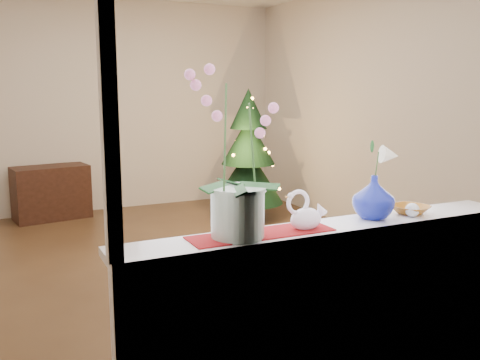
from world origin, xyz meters
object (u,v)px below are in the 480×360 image
object	(u,v)px
swan	(306,210)
side_table	(51,193)
blue_vase	(374,194)
paperweight	(412,210)
amber_dish	(410,210)
xmas_tree	(248,154)
orchid_pot	(238,153)

from	to	relation	value
swan	side_table	xyz separation A→B (m)	(-0.67, 4.64, -0.69)
blue_vase	paperweight	world-z (taller)	blue_vase
paperweight	amber_dish	size ratio (longest dim) A/B	0.45
amber_dish	xmas_tree	size ratio (longest dim) A/B	0.10
xmas_tree	side_table	xyz separation A→B (m)	(-2.20, 0.95, -0.46)
blue_vase	amber_dish	bearing A→B (deg)	-1.81
paperweight	blue_vase	bearing A→B (deg)	162.55
blue_vase	xmas_tree	world-z (taller)	xmas_tree
blue_vase	orchid_pot	bearing A→B (deg)	-178.57
orchid_pot	blue_vase	xyz separation A→B (m)	(0.79, 0.02, -0.25)
blue_vase	xmas_tree	bearing A→B (deg)	73.28
side_table	paperweight	bearing A→B (deg)	-82.96
xmas_tree	paperweight	bearing A→B (deg)	-103.49
orchid_pot	swan	xyz separation A→B (m)	(0.35, -0.02, -0.29)
orchid_pot	swan	distance (m)	0.46
amber_dish	swan	bearing A→B (deg)	-177.65
swan	xmas_tree	xyz separation A→B (m)	(1.53, 3.69, -0.23)
xmas_tree	blue_vase	bearing A→B (deg)	-106.72
swan	blue_vase	bearing A→B (deg)	-4.81
xmas_tree	orchid_pot	bearing A→B (deg)	-117.15
swan	xmas_tree	distance (m)	4.00
blue_vase	amber_dish	size ratio (longest dim) A/B	1.58
swan	amber_dish	distance (m)	0.68
orchid_pot	amber_dish	world-z (taller)	orchid_pot
side_table	blue_vase	bearing A→B (deg)	-85.14
xmas_tree	side_table	size ratio (longest dim) A/B	1.82
swan	blue_vase	world-z (taller)	blue_vase
blue_vase	xmas_tree	distance (m)	3.82
swan	blue_vase	size ratio (longest dim) A/B	0.85
orchid_pot	xmas_tree	world-z (taller)	orchid_pot
orchid_pot	blue_vase	world-z (taller)	orchid_pot
orchid_pot	side_table	bearing A→B (deg)	93.97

